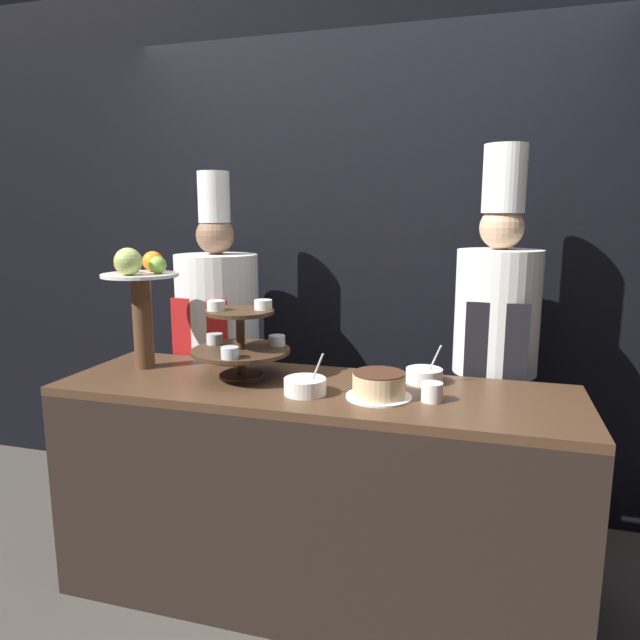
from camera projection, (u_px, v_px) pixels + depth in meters
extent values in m
cube|color=black|center=(363.00, 249.00, 3.05)|extent=(10.00, 0.06, 2.80)
cube|color=black|center=(313.00, 496.00, 2.34)|extent=(2.06, 0.62, 0.87)
cube|color=#4C3321|center=(313.00, 391.00, 2.26)|extent=(2.06, 0.62, 0.03)
cylinder|color=#3D2819|center=(242.00, 376.00, 2.38)|extent=(0.18, 0.18, 0.02)
cylinder|color=#3D2819|center=(241.00, 344.00, 2.35)|extent=(0.04, 0.04, 0.29)
cylinder|color=#3D2819|center=(241.00, 351.00, 2.36)|extent=(0.41, 0.41, 0.02)
cylinder|color=#3D2819|center=(240.00, 312.00, 2.33)|extent=(0.28, 0.28, 0.02)
cylinder|color=silver|center=(215.00, 339.00, 2.45)|extent=(0.07, 0.07, 0.04)
cylinder|color=green|center=(215.00, 340.00, 2.45)|extent=(0.06, 0.06, 0.03)
cylinder|color=silver|center=(230.00, 353.00, 2.20)|extent=(0.07, 0.07, 0.04)
cylinder|color=beige|center=(230.00, 354.00, 2.20)|extent=(0.06, 0.06, 0.03)
cylinder|color=silver|center=(277.00, 341.00, 2.41)|extent=(0.07, 0.07, 0.04)
cylinder|color=red|center=(277.00, 342.00, 2.41)|extent=(0.06, 0.06, 0.03)
cylinder|color=white|center=(216.00, 306.00, 2.31)|extent=(0.07, 0.07, 0.04)
cylinder|color=white|center=(263.00, 305.00, 2.34)|extent=(0.07, 0.07, 0.04)
cylinder|color=brown|center=(143.00, 323.00, 2.50)|extent=(0.09, 0.09, 0.41)
cylinder|color=white|center=(140.00, 275.00, 2.47)|extent=(0.33, 0.33, 0.01)
sphere|color=#84B742|center=(158.00, 265.00, 2.45)|extent=(0.07, 0.07, 0.07)
sphere|color=orange|center=(153.00, 261.00, 2.53)|extent=(0.09, 0.09, 0.09)
sphere|color=red|center=(123.00, 264.00, 2.48)|extent=(0.08, 0.08, 0.08)
sphere|color=#ADC160|center=(128.00, 261.00, 2.38)|extent=(0.12, 0.12, 0.12)
cylinder|color=white|center=(379.00, 396.00, 2.12)|extent=(0.25, 0.25, 0.01)
cylinder|color=#E0BC89|center=(379.00, 385.00, 2.11)|extent=(0.20, 0.20, 0.08)
cylinder|color=#472819|center=(379.00, 373.00, 2.10)|extent=(0.19, 0.19, 0.01)
cylinder|color=white|center=(432.00, 392.00, 2.07)|extent=(0.08, 0.08, 0.07)
cylinder|color=white|center=(306.00, 386.00, 2.16)|extent=(0.16, 0.16, 0.06)
cylinder|color=#BCBCC1|center=(317.00, 368.00, 2.13)|extent=(0.05, 0.01, 0.11)
cylinder|color=white|center=(424.00, 376.00, 2.30)|extent=(0.15, 0.15, 0.06)
cylinder|color=#BCBCC1|center=(435.00, 359.00, 2.28)|extent=(0.05, 0.01, 0.11)
cube|color=black|center=(222.00, 434.00, 3.04)|extent=(0.31, 0.17, 0.86)
cylinder|color=white|center=(217.00, 306.00, 2.91)|extent=(0.42, 0.42, 0.52)
cube|color=red|center=(199.00, 333.00, 2.74)|extent=(0.29, 0.01, 0.34)
sphere|color=#846047|center=(215.00, 235.00, 2.85)|extent=(0.19, 0.19, 0.19)
cylinder|color=white|center=(214.00, 197.00, 2.82)|extent=(0.16, 0.16, 0.25)
cube|color=#28282D|center=(488.00, 463.00, 2.66)|extent=(0.28, 0.15, 0.88)
cylinder|color=white|center=(497.00, 312.00, 2.53)|extent=(0.37, 0.37, 0.55)
cube|color=black|center=(496.00, 345.00, 2.39)|extent=(0.26, 0.01, 0.35)
sphere|color=tan|center=(502.00, 228.00, 2.46)|extent=(0.19, 0.19, 0.19)
cylinder|color=white|center=(505.00, 179.00, 2.43)|extent=(0.18, 0.18, 0.29)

